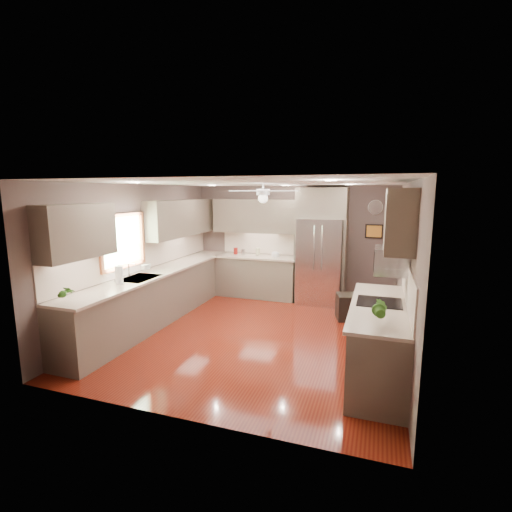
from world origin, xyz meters
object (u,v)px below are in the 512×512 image
Objects in this scene: canister_c at (258,251)px; potted_plant_right at (379,309)px; soap_bottle at (146,267)px; potted_plant_left at (64,292)px; stool at (349,307)px; canister_a at (236,251)px; canister_b at (243,252)px; refrigerator at (321,248)px; paper_towel at (119,275)px; bowl at (275,256)px; microwave at (391,260)px.

potted_plant_right is (2.65, -3.80, 0.08)m from canister_c.
potted_plant_left is (0.14, -1.97, 0.05)m from soap_bottle.
stool is at bearing 44.88° from potted_plant_left.
canister_a reaches higher than canister_b.
refrigerator is 4.09m from paper_towel.
stool is at bearing -28.63° from bowl.
refrigerator is at bearing -1.82° from bowl.
refrigerator reaches higher than potted_plant_right.
potted_plant_right is at bearing -51.45° from canister_b.
potted_plant_left reaches higher than stool.
potted_plant_left is 0.99× the size of paper_towel.
canister_b is 2.48m from soap_bottle.
potted_plant_left is 1.57× the size of bowl.
refrigerator is at bearing -1.06° from canister_b.
canister_a reaches higher than stool.
bowl is at bearing 130.45° from microwave.
canister_c is 3.97m from microwave.
stool is at bearing -25.05° from canister_c.
canister_a is 0.28× the size of stool.
bowl is at bearing 62.14° from paper_towel.
refrigerator is 3.03m from microwave.
refrigerator reaches higher than paper_towel.
microwave reaches higher than stool.
canister_a is 3.25m from paper_towel.
canister_c is 0.30× the size of stool.
paper_towel reaches higher than canister_b.
paper_towel reaches higher than canister_c.
microwave reaches higher than canister_a.
microwave is (0.12, 1.00, 0.37)m from potted_plant_right.
canister_a is at bearing 70.71° from soap_bottle.
canister_b is 0.44× the size of potted_plant_left.
refrigerator reaches higher than canister_b.
potted_plant_left reaches higher than canister_a.
canister_c is at bearing 171.00° from bowl.
potted_plant_left is at bearing -98.86° from canister_a.
canister_b is at bearing 74.02° from paper_towel.
potted_plant_right is 1.13× the size of paper_towel.
soap_bottle is at bearing -127.91° from bowl.
potted_plant_right reaches higher than canister_b.
canister_b is 4.16m from microwave.
bowl is (0.76, -0.00, -0.05)m from canister_b.
microwave is at bearing -45.43° from canister_c.
microwave is at bearing -70.59° from stool.
canister_a is at bearing 139.88° from microwave.
microwave is at bearing -6.58° from soap_bottle.
canister_b is 0.24× the size of microwave.
potted_plant_right reaches higher than paper_towel.
paper_towel is (-2.67, -3.10, -0.11)m from refrigerator.
potted_plant_left is 4.96m from refrigerator.
canister_c is 0.84× the size of bowl.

